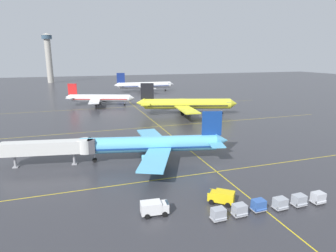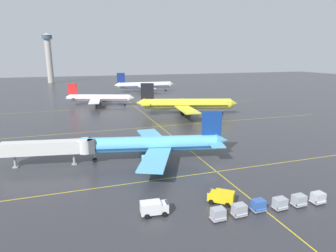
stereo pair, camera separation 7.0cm
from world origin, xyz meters
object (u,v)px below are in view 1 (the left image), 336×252
at_px(airliner_front_gate, 152,144).
at_px(airliner_third_row, 100,98).
at_px(baggage_cart_row_fifth, 299,200).
at_px(airliner_far_left_stand, 144,85).
at_px(baggage_cart_row_leftmost, 218,214).
at_px(service_truck_red_van, 221,196).
at_px(jet_bridge, 56,147).
at_px(baggage_cart_row_second, 240,210).
at_px(airliner_second_row, 186,104).
at_px(baggage_cart_row_middle, 259,205).
at_px(baggage_cart_row_fourth, 280,203).
at_px(control_tower, 48,55).
at_px(baggage_cart_row_rightmost, 318,198).
at_px(service_truck_catering, 155,207).

height_order(airliner_front_gate, airliner_third_row, airliner_front_gate).
bearing_deg(baggage_cart_row_fifth, airliner_far_left_stand, 85.52).
relative_size(airliner_front_gate, baggage_cart_row_leftmost, 12.74).
height_order(service_truck_red_van, jet_bridge, jet_bridge).
height_order(airliner_third_row, baggage_cart_row_leftmost, airliner_third_row).
bearing_deg(service_truck_red_van, baggage_cart_row_second, -80.32).
relative_size(airliner_second_row, baggage_cart_row_fifth, 14.34).
relative_size(baggage_cart_row_middle, baggage_cart_row_fourth, 1.00).
bearing_deg(airliner_far_left_stand, service_truck_red_van, -98.95).
height_order(baggage_cart_row_second, baggage_cart_row_fourth, same).
bearing_deg(baggage_cart_row_leftmost, control_tower, 98.79).
relative_size(airliner_second_row, jet_bridge, 2.04).
bearing_deg(baggage_cart_row_middle, baggage_cart_row_fifth, -5.52).
relative_size(airliner_third_row, service_truck_red_van, 7.43).
xyz_separation_m(airliner_far_left_stand, baggage_cart_row_leftmost, (-25.79, -150.52, -3.25)).
height_order(airliner_far_left_stand, baggage_cart_row_fifth, airliner_far_left_stand).
distance_m(airliner_far_left_stand, baggage_cart_row_second, 152.17).
bearing_deg(baggage_cart_row_leftmost, baggage_cart_row_rightmost, -2.17).
xyz_separation_m(baggage_cart_row_leftmost, baggage_cart_row_fourth, (10.48, -0.26, 0.00)).
bearing_deg(airliner_third_row, service_truck_red_van, -84.41).
distance_m(service_truck_red_van, jet_bridge, 36.44).
bearing_deg(service_truck_catering, service_truck_red_van, -0.22).
relative_size(airliner_second_row, baggage_cart_row_middle, 14.34).
relative_size(airliner_far_left_stand, baggage_cart_row_fourth, 14.42).
xyz_separation_m(baggage_cart_row_fourth, control_tower, (-47.54, 239.87, 23.07)).
bearing_deg(baggage_cart_row_rightmost, airliner_front_gate, 126.66).
bearing_deg(baggage_cart_row_middle, airliner_front_gate, 110.38).
bearing_deg(airliner_third_row, airliner_front_gate, -86.81).
relative_size(airliner_third_row, baggage_cart_row_fourth, 11.61).
xyz_separation_m(service_truck_red_van, baggage_cart_row_second, (0.73, -4.27, -0.17)).
distance_m(baggage_cart_row_leftmost, baggage_cart_row_rightmost, 17.47).
height_order(baggage_cart_row_rightmost, control_tower, control_tower).
bearing_deg(baggage_cart_row_second, baggage_cart_row_leftmost, -179.49).
distance_m(airliner_far_left_stand, jet_bridge, 130.03).
bearing_deg(service_truck_red_van, baggage_cart_row_middle, -43.48).
distance_m(airliner_front_gate, baggage_cart_row_middle, 28.05).
xyz_separation_m(baggage_cart_row_fifth, control_tower, (-51.04, 239.99, 23.07)).
xyz_separation_m(airliner_second_row, baggage_cart_row_fourth, (-13.39, -72.47, -3.31)).
bearing_deg(service_truck_red_van, airliner_far_left_stand, 81.05).
xyz_separation_m(service_truck_red_van, baggage_cart_row_leftmost, (-2.76, -4.31, -0.17)).
height_order(baggage_cart_row_leftmost, baggage_cart_row_second, same).
height_order(airliner_second_row, service_truck_red_van, airliner_second_row).
distance_m(baggage_cart_row_second, baggage_cart_row_fifth, 10.48).
bearing_deg(baggage_cart_row_fourth, airliner_far_left_stand, 84.20).
bearing_deg(baggage_cart_row_leftmost, service_truck_catering, 152.31).
bearing_deg(jet_bridge, baggage_cart_row_middle, -44.75).
height_order(baggage_cart_row_middle, jet_bridge, jet_bridge).
distance_m(airliner_third_row, baggage_cart_row_fifth, 107.77).
distance_m(service_truck_red_van, baggage_cart_row_rightmost, 15.52).
height_order(baggage_cart_row_fourth, jet_bridge, jet_bridge).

